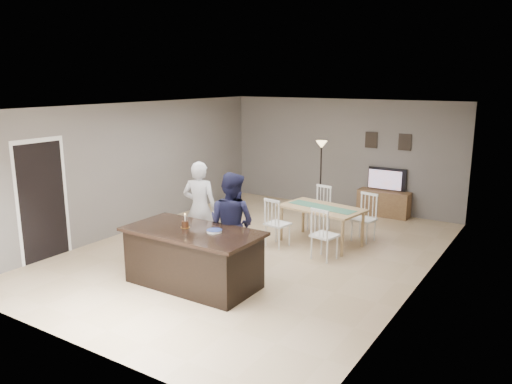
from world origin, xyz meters
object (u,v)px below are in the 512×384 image
Objects in this scene: plate_stack at (214,231)px; dining_table at (322,213)px; woman at (200,208)px; floor_lamp at (321,158)px; man at (232,223)px; birthday_cake at (185,224)px; tv_console at (384,203)px; television at (386,179)px; kitchen_island at (193,257)px.

dining_table is (0.48, 2.82, -0.31)m from plate_stack.
dining_table is at bearing -154.56° from woman.
dining_table is at bearing -64.06° from floor_lamp.
dining_table is (0.61, 2.18, -0.25)m from man.
plate_stack is at bearing 4.97° from birthday_cake.
tv_console is at bearing -135.14° from woman.
man is 0.97× the size of floor_lamp.
television is 1.61m from floor_lamp.
woman reaches higher than dining_table.
tv_console is 0.68× the size of floor_lamp.
television reaches higher than kitchen_island.
plate_stack is at bearing -98.80° from tv_console.
kitchen_island reaches higher than tv_console.
birthday_cake is (0.65, -1.17, 0.09)m from woman.
plate_stack is at bearing 116.34° from woman.
woman is (-2.03, -4.42, 0.00)m from television.
tv_console is 0.70× the size of man.
birthday_cake is 0.11× the size of dining_table.
plate_stack is at bearing 101.59° from man.
tv_console is at bearing 81.20° from plate_stack.
birthday_cake is 0.95× the size of plate_stack.
man is at bearing 135.25° from woman.
floor_lamp reaches higher than television.
kitchen_island is 5.70m from tv_console.
kitchen_island is at bearing 77.99° from television.
floor_lamp is at bearing 30.77° from television.
television is at bearing 91.55° from dining_table.
plate_stack reaches higher than tv_console.
man is at bearing 73.30° from kitchen_island.
plate_stack is at bearing -90.30° from dining_table.
plate_stack is (-0.85, -5.48, 0.62)m from tv_console.
tv_console is at bearing 75.95° from birthday_cake.
kitchen_island is at bearing 73.37° from man.
plate_stack is 0.13× the size of floor_lamp.
woman is 3.74m from floor_lamp.
man is at bearing 59.69° from birthday_cake.
television is at bearing 77.99° from kitchen_island.
plate_stack is at bearing 81.31° from television.
television is 4.01× the size of birthday_cake.
man is (1.05, -0.48, -0.01)m from woman.
birthday_cake is (-1.38, -5.60, 0.09)m from television.
tv_console is 5.58m from plate_stack.
kitchen_island is at bearing -88.62° from floor_lamp.
television is (1.20, 5.64, 0.41)m from kitchen_island.
man reaches higher than television.
plate_stack is at bearing 14.56° from kitchen_island.
man is at bearing -85.32° from floor_lamp.
television is at bearing 76.12° from birthday_cake.
plate_stack is 2.88m from dining_table.
birthday_cake is at bearing -104.05° from tv_console.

